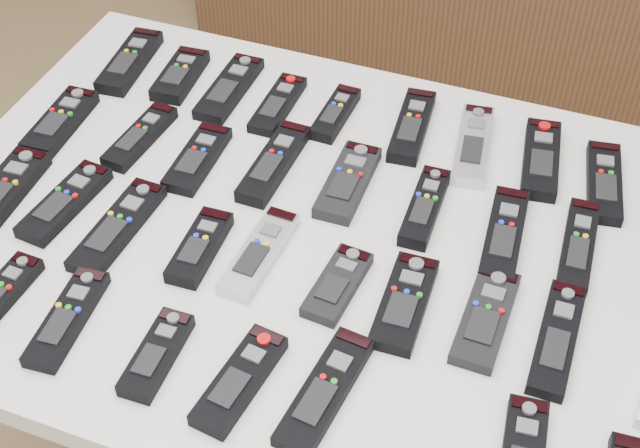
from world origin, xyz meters
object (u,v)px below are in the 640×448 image
(remote_8, at_px, (604,182))
(remote_20, at_px, (65,202))
(remote_7, at_px, (541,159))
(remote_23, at_px, (259,253))
(remote_10, at_px, (60,122))
(remote_14, at_px, (348,182))
(remote_26, at_px, (486,318))
(remote_34, at_px, (325,391))
(remote_21, at_px, (118,227))
(remote_1, at_px, (180,75))
(remote_17, at_px, (578,246))
(remote_16, at_px, (504,235))
(remote_30, at_px, (0,294))
(remote_27, at_px, (557,339))
(remote_31, at_px, (67,318))
(remote_11, at_px, (140,137))
(remote_3, at_px, (278,104))
(remote_12, at_px, (198,158))
(table, at_px, (320,259))
(remote_15, at_px, (425,207))
(remote_19, at_px, (4,191))
(remote_33, at_px, (240,380))
(remote_0, at_px, (130,61))
(remote_4, at_px, (335,114))
(remote_6, at_px, (473,145))
(remote_13, at_px, (274,163))
(remote_22, at_px, (200,247))
(remote_2, at_px, (229,88))
(remote_25, at_px, (404,303))
(remote_24, at_px, (337,284))
(remote_32, at_px, (157,355))
(remote_5, at_px, (412,126))

(remote_8, bearing_deg, remote_20, -165.02)
(remote_7, xyz_separation_m, remote_23, (-0.35, -0.36, -0.00))
(remote_10, distance_m, remote_14, 0.52)
(remote_26, bearing_deg, remote_34, -129.99)
(remote_21, bearing_deg, remote_26, 4.88)
(remote_1, relative_size, remote_17, 0.79)
(remote_16, relative_size, remote_30, 1.29)
(remote_27, bearing_deg, remote_30, -165.22)
(remote_31, bearing_deg, remote_11, 99.33)
(remote_3, xyz_separation_m, remote_12, (-0.07, -0.18, 0.00))
(remote_11, bearing_deg, remote_14, 7.13)
(table, xyz_separation_m, remote_21, (-0.29, -0.11, 0.07))
(remote_15, xyz_separation_m, remote_23, (-0.20, -0.18, -0.00))
(remote_7, xyz_separation_m, remote_19, (-0.78, -0.38, 0.00))
(remote_15, distance_m, remote_33, 0.42)
(remote_0, bearing_deg, remote_4, -6.96)
(remote_4, distance_m, remote_6, 0.25)
(remote_6, distance_m, remote_23, 0.43)
(remote_20, bearing_deg, remote_16, 20.22)
(remote_16, bearing_deg, remote_21, -165.58)
(remote_8, relative_size, remote_31, 1.05)
(remote_13, distance_m, remote_22, 0.22)
(remote_2, relative_size, remote_27, 0.97)
(remote_4, bearing_deg, remote_2, -179.34)
(remote_4, height_order, remote_20, same)
(remote_25, relative_size, remote_30, 1.16)
(remote_10, relative_size, remote_12, 1.05)
(remote_26, bearing_deg, remote_0, 155.29)
(remote_7, bearing_deg, remote_33, -124.10)
(remote_24, distance_m, remote_32, 0.27)
(remote_8, xyz_separation_m, remote_32, (-0.51, -0.56, 0.00))
(remote_3, height_order, remote_7, remote_7)
(remote_7, bearing_deg, remote_14, -157.40)
(remote_19, bearing_deg, remote_17, 10.05)
(remote_4, distance_m, remote_25, 0.44)
(remote_19, bearing_deg, remote_14, 20.06)
(remote_7, xyz_separation_m, remote_33, (-0.28, -0.58, 0.00))
(remote_21, bearing_deg, remote_11, 112.25)
(remote_3, height_order, remote_19, remote_19)
(table, distance_m, remote_4, 0.29)
(remote_17, xyz_separation_m, remote_24, (-0.31, -0.20, -0.00))
(remote_22, distance_m, remote_24, 0.22)
(remote_0, relative_size, remote_19, 1.02)
(remote_15, height_order, remote_24, remote_15)
(remote_8, relative_size, remote_10, 1.06)
(remote_8, height_order, remote_17, same)
(remote_25, bearing_deg, remote_12, 154.36)
(remote_12, distance_m, remote_19, 0.31)
(remote_16, relative_size, remote_32, 1.35)
(remote_12, bearing_deg, remote_5, 32.09)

